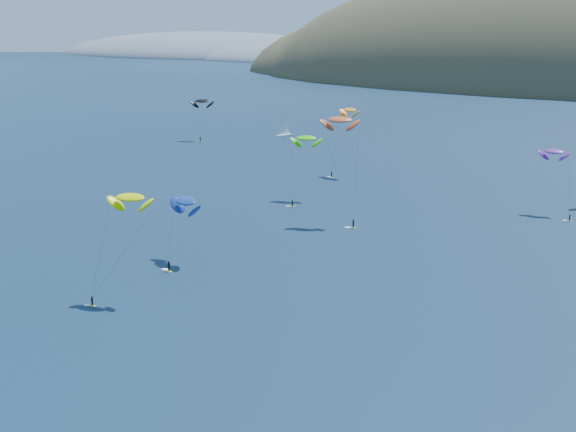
% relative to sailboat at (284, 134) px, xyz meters
% --- Properties ---
extents(headland, '(460.00, 250.00, 60.00)m').
position_rel_sailboat_xyz_m(headland, '(-357.63, 527.09, -4.27)').
color(headland, slate).
rests_on(headland, ground).
extents(sailboat, '(8.89, 7.83, 10.63)m').
position_rel_sailboat_xyz_m(sailboat, '(0.00, 0.00, 0.00)').
color(sailboat, silver).
rests_on(sailboat, ground).
extents(kitesurfer_1, '(8.09, 9.85, 21.42)m').
position_rel_sailboat_xyz_m(kitesurfer_1, '(53.07, -58.00, 18.40)').
color(kitesurfer_1, '#EEF41B').
rests_on(kitesurfer_1, ground).
extents(kitesurfer_2, '(8.40, 10.07, 19.54)m').
position_rel_sailboat_xyz_m(kitesurfer_2, '(64.31, -173.37, 16.42)').
color(kitesurfer_2, '#EEF41B').
rests_on(kitesurfer_2, ground).
extents(kitesurfer_3, '(8.59, 13.54, 18.02)m').
position_rel_sailboat_xyz_m(kitesurfer_3, '(56.16, -92.28, 14.88)').
color(kitesurfer_3, '#EEF41B').
rests_on(kitesurfer_3, ground).
extents(kitesurfer_6, '(10.05, 9.03, 16.87)m').
position_rel_sailboat_xyz_m(kitesurfer_6, '(115.49, -77.90, 13.96)').
color(kitesurfer_6, '#EEF41B').
rests_on(kitesurfer_6, ground).
extents(kitesurfer_9, '(11.10, 8.11, 26.03)m').
position_rel_sailboat_xyz_m(kitesurfer_9, '(73.58, -109.94, 22.69)').
color(kitesurfer_9, '#EEF41B').
rests_on(kitesurfer_9, ground).
extents(kitesurfer_10, '(10.13, 12.42, 14.36)m').
position_rel_sailboat_xyz_m(kitesurfer_10, '(59.91, -151.50, 10.86)').
color(kitesurfer_10, '#EEF41B').
rests_on(kitesurfer_10, ground).
extents(kitesurfer_12, '(9.67, 8.78, 17.31)m').
position_rel_sailboat_xyz_m(kitesurfer_12, '(-23.56, -21.83, 13.91)').
color(kitesurfer_12, '#EEF41B').
rests_on(kitesurfer_12, ground).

